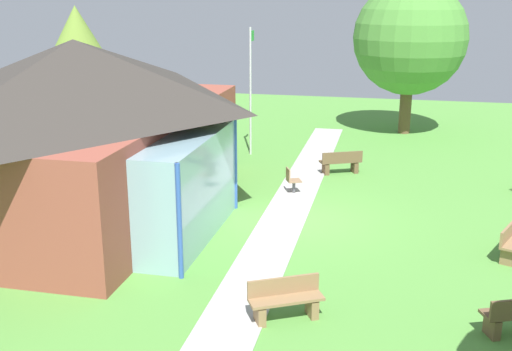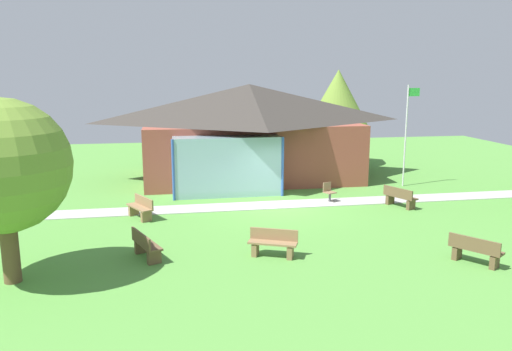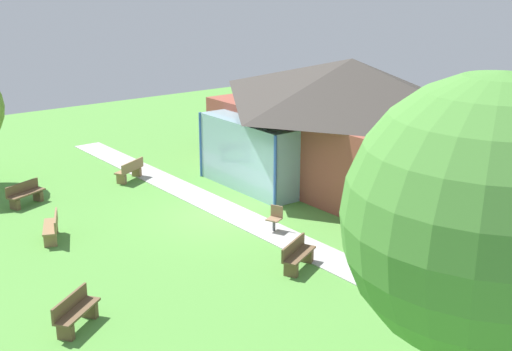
{
  "view_description": "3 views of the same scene",
  "coord_description": "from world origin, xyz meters",
  "px_view_note": "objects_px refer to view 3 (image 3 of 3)",
  "views": [
    {
      "loc": [
        -16.87,
        -2.57,
        6.33
      ],
      "look_at": [
        -0.1,
        1.25,
        1.24
      ],
      "focal_mm": 43.87,
      "sensor_mm": 36.0,
      "label": 1
    },
    {
      "loc": [
        -4.52,
        -19.98,
        5.5
      ],
      "look_at": [
        -0.69,
        2.47,
        0.91
      ],
      "focal_mm": 35.18,
      "sensor_mm": 36.0,
      "label": 2
    },
    {
      "loc": [
        18.47,
        -12.58,
        8.41
      ],
      "look_at": [
        0.53,
        1.11,
        1.42
      ],
      "focal_mm": 47.08,
      "sensor_mm": 36.0,
      "label": 3
    }
  ],
  "objects_px": {
    "bench_mid_right": "(297,256)",
    "tree_far_east": "(489,220)",
    "flagpole": "(444,170)",
    "bench_front_left": "(25,195)",
    "bench_front_right": "(76,313)",
    "pavilion": "(346,119)",
    "bench_front_center": "(52,228)",
    "patio_chair_lawn_spare": "(275,219)",
    "bench_mid_left": "(130,171)"
  },
  "relations": [
    {
      "from": "bench_mid_left",
      "to": "tree_far_east",
      "type": "bearing_deg",
      "value": -125.91
    },
    {
      "from": "pavilion",
      "to": "patio_chair_lawn_spare",
      "type": "distance_m",
      "value": 6.75
    },
    {
      "from": "pavilion",
      "to": "bench_front_center",
      "type": "relative_size",
      "value": 7.72
    },
    {
      "from": "pavilion",
      "to": "bench_front_right",
      "type": "relative_size",
      "value": 8.12
    },
    {
      "from": "pavilion",
      "to": "bench_front_right",
      "type": "bearing_deg",
      "value": -71.22
    },
    {
      "from": "patio_chair_lawn_spare",
      "to": "tree_far_east",
      "type": "distance_m",
      "value": 11.43
    },
    {
      "from": "bench_mid_right",
      "to": "patio_chair_lawn_spare",
      "type": "height_order",
      "value": "patio_chair_lawn_spare"
    },
    {
      "from": "bench_mid_right",
      "to": "patio_chair_lawn_spare",
      "type": "distance_m",
      "value": 3.0
    },
    {
      "from": "pavilion",
      "to": "bench_mid_left",
      "type": "xyz_separation_m",
      "value": [
        -5.35,
        -7.04,
        -2.2
      ]
    },
    {
      "from": "flagpole",
      "to": "bench_mid_right",
      "type": "relative_size",
      "value": 3.25
    },
    {
      "from": "flagpole",
      "to": "bench_front_center",
      "type": "height_order",
      "value": "flagpole"
    },
    {
      "from": "flagpole",
      "to": "tree_far_east",
      "type": "bearing_deg",
      "value": -48.06
    },
    {
      "from": "pavilion",
      "to": "bench_mid_right",
      "type": "xyz_separation_m",
      "value": [
        5.35,
        -7.13,
        -2.2
      ]
    },
    {
      "from": "flagpole",
      "to": "tree_far_east",
      "type": "distance_m",
      "value": 8.25
    },
    {
      "from": "bench_front_left",
      "to": "bench_mid_right",
      "type": "bearing_deg",
      "value": 90.25
    },
    {
      "from": "bench_front_right",
      "to": "bench_mid_left",
      "type": "relative_size",
      "value": 0.97
    },
    {
      "from": "bench_mid_right",
      "to": "pavilion",
      "type": "bearing_deg",
      "value": -168.25
    },
    {
      "from": "bench_front_center",
      "to": "bench_mid_right",
      "type": "bearing_deg",
      "value": -119.95
    },
    {
      "from": "pavilion",
      "to": "bench_mid_left",
      "type": "height_order",
      "value": "pavilion"
    },
    {
      "from": "bench_mid_left",
      "to": "bench_front_center",
      "type": "height_order",
      "value": "same"
    },
    {
      "from": "bench_front_left",
      "to": "bench_front_center",
      "type": "xyz_separation_m",
      "value": [
        3.85,
        -0.47,
        0.0
      ]
    },
    {
      "from": "bench_mid_left",
      "to": "patio_chair_lawn_spare",
      "type": "xyz_separation_m",
      "value": [
        8.01,
        1.23,
        0.01
      ]
    },
    {
      "from": "flagpole",
      "to": "bench_mid_right",
      "type": "height_order",
      "value": "flagpole"
    },
    {
      "from": "bench_front_center",
      "to": "patio_chair_lawn_spare",
      "type": "xyz_separation_m",
      "value": [
        3.78,
        6.19,
        0.01
      ]
    },
    {
      "from": "bench_front_left",
      "to": "bench_mid_right",
      "type": "xyz_separation_m",
      "value": [
        10.32,
        4.4,
        0.0
      ]
    },
    {
      "from": "flagpole",
      "to": "bench_front_right",
      "type": "bearing_deg",
      "value": -104.91
    },
    {
      "from": "bench_mid_right",
      "to": "bench_front_left",
      "type": "bearing_deg",
      "value": -92.01
    },
    {
      "from": "patio_chair_lawn_spare",
      "to": "bench_front_right",
      "type": "bearing_deg",
      "value": 79.92
    },
    {
      "from": "pavilion",
      "to": "tree_far_east",
      "type": "relative_size",
      "value": 1.75
    },
    {
      "from": "bench_front_center",
      "to": "tree_far_east",
      "type": "bearing_deg",
      "value": -146.16
    },
    {
      "from": "flagpole",
      "to": "bench_front_left",
      "type": "distance_m",
      "value": 15.02
    },
    {
      "from": "pavilion",
      "to": "bench_mid_left",
      "type": "relative_size",
      "value": 7.84
    },
    {
      "from": "bench_front_right",
      "to": "patio_chair_lawn_spare",
      "type": "height_order",
      "value": "patio_chair_lawn_spare"
    },
    {
      "from": "bench_front_left",
      "to": "bench_mid_left",
      "type": "relative_size",
      "value": 1.02
    },
    {
      "from": "pavilion",
      "to": "tree_far_east",
      "type": "bearing_deg",
      "value": -36.15
    },
    {
      "from": "bench_front_center",
      "to": "pavilion",
      "type": "bearing_deg",
      "value": -72.24
    },
    {
      "from": "bench_mid_right",
      "to": "tree_far_east",
      "type": "distance_m",
      "value": 8.7
    },
    {
      "from": "bench_front_center",
      "to": "bench_front_left",
      "type": "bearing_deg",
      "value": 16.16
    },
    {
      "from": "pavilion",
      "to": "tree_far_east",
      "type": "xyz_separation_m",
      "value": [
        12.8,
        -9.35,
        1.71
      ]
    },
    {
      "from": "flagpole",
      "to": "bench_mid_left",
      "type": "distance_m",
      "value": 13.48
    },
    {
      "from": "pavilion",
      "to": "bench_mid_left",
      "type": "bearing_deg",
      "value": -127.23
    },
    {
      "from": "pavilion",
      "to": "flagpole",
      "type": "distance_m",
      "value": 8.09
    },
    {
      "from": "patio_chair_lawn_spare",
      "to": "tree_far_east",
      "type": "relative_size",
      "value": 0.13
    },
    {
      "from": "flagpole",
      "to": "bench_front_center",
      "type": "bearing_deg",
      "value": -134.39
    },
    {
      "from": "bench_mid_left",
      "to": "tree_far_east",
      "type": "relative_size",
      "value": 0.22
    },
    {
      "from": "bench_mid_left",
      "to": "tree_far_east",
      "type": "height_order",
      "value": "tree_far_east"
    },
    {
      "from": "flagpole",
      "to": "bench_front_left",
      "type": "relative_size",
      "value": 3.23
    },
    {
      "from": "flagpole",
      "to": "patio_chair_lawn_spare",
      "type": "relative_size",
      "value": 5.83
    },
    {
      "from": "bench_front_right",
      "to": "patio_chair_lawn_spare",
      "type": "relative_size",
      "value": 1.72
    },
    {
      "from": "bench_front_left",
      "to": "patio_chair_lawn_spare",
      "type": "height_order",
      "value": "patio_chair_lawn_spare"
    }
  ]
}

